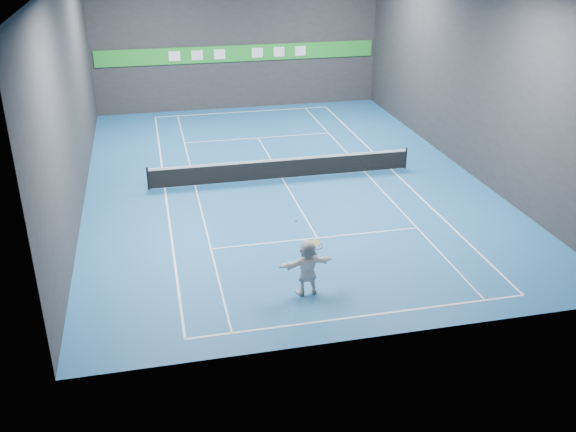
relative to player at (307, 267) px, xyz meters
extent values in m
plane|color=#1A5793|center=(1.37, 10.18, -0.97)|extent=(26.00, 26.00, 0.00)
cube|color=#27272A|center=(1.37, 23.18, 3.53)|extent=(18.00, 0.10, 9.00)
cube|color=#27272A|center=(1.37, -2.82, 3.53)|extent=(18.00, 0.10, 9.00)
cube|color=#27272A|center=(-7.63, 10.18, 3.53)|extent=(0.10, 26.00, 9.00)
cube|color=#27272A|center=(10.37, 10.18, 3.53)|extent=(0.10, 26.00, 9.00)
cube|color=white|center=(1.37, -1.71, -0.96)|extent=(10.98, 0.08, 0.01)
cube|color=white|center=(1.37, 22.07, -0.96)|extent=(10.98, 0.08, 0.01)
cube|color=white|center=(-4.12, 10.18, -0.96)|extent=(0.08, 23.78, 0.01)
cube|color=white|center=(6.86, 10.18, -0.96)|extent=(0.08, 23.78, 0.01)
cube|color=white|center=(-2.74, 10.18, -0.96)|extent=(0.06, 23.78, 0.01)
cube|color=white|center=(5.48, 10.18, -0.96)|extent=(0.06, 23.78, 0.01)
cube|color=white|center=(1.37, 3.78, -0.96)|extent=(8.23, 0.06, 0.01)
cube|color=white|center=(1.37, 16.58, -0.96)|extent=(8.23, 0.06, 0.01)
cube|color=white|center=(1.37, 10.18, -0.96)|extent=(0.06, 12.80, 0.01)
imported|color=silver|center=(0.00, 0.00, 0.00)|extent=(1.84, 0.75, 1.93)
sphere|color=#ABD824|center=(-0.40, -0.04, 1.71)|extent=(0.07, 0.07, 0.07)
cylinder|color=black|center=(-4.83, 10.18, -0.43)|extent=(0.10, 0.10, 1.07)
cylinder|color=black|center=(7.57, 10.18, -0.43)|extent=(0.10, 0.10, 1.07)
cube|color=black|center=(1.37, 10.18, -0.50)|extent=(12.40, 0.03, 0.86)
cube|color=white|center=(1.37, 10.18, -0.02)|extent=(12.40, 0.04, 0.10)
cube|color=green|center=(1.37, 23.12, 2.53)|extent=(17.64, 0.06, 1.00)
cube|color=white|center=(-2.63, 23.06, 2.53)|extent=(0.70, 0.04, 0.60)
cube|color=white|center=(-1.23, 23.06, 2.53)|extent=(0.70, 0.04, 0.60)
cube|color=white|center=(0.17, 23.06, 2.53)|extent=(0.70, 0.04, 0.60)
cube|color=white|center=(2.57, 23.06, 2.53)|extent=(0.70, 0.04, 0.60)
cube|color=white|center=(3.97, 23.06, 2.53)|extent=(0.70, 0.04, 0.60)
cube|color=white|center=(5.37, 23.06, 2.53)|extent=(0.70, 0.04, 0.60)
torus|color=#AE1512|center=(0.35, 0.05, 0.70)|extent=(0.39, 0.38, 0.16)
cylinder|color=#DAE350|center=(0.28, 0.05, 0.83)|extent=(0.37, 0.34, 0.18)
cylinder|color=red|center=(0.39, 0.05, 0.71)|extent=(0.08, 0.15, 0.15)
cylinder|color=yellow|center=(0.29, 0.03, 0.37)|extent=(0.06, 0.13, 0.26)
camera|label=1|loc=(-4.59, -17.48, 10.18)|focal=40.00mm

